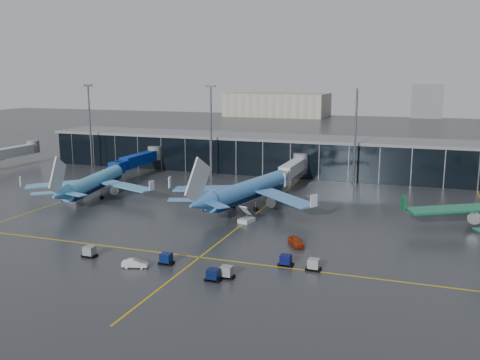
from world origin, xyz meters
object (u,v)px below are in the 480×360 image
(airliner_klm_near, at_px, (249,179))
(baggage_carts, at_px, (214,264))
(service_van_white, at_px, (135,263))
(mobile_airstair, at_px, (247,218))
(airliner_arkefly, at_px, (93,173))
(service_van_red, at_px, (296,241))

(airliner_klm_near, distance_m, baggage_carts, 38.24)
(service_van_white, bearing_deg, mobile_airstair, -31.43)
(airliner_arkefly, xyz_separation_m, mobile_airstair, (40.79, -8.74, -4.96))
(mobile_airstair, distance_m, service_van_white, 30.18)
(airliner_klm_near, distance_m, service_van_red, 28.08)
(service_van_white, bearing_deg, baggage_carts, -90.60)
(baggage_carts, relative_size, service_van_red, 8.02)
(service_van_red, bearing_deg, service_van_white, -170.20)
(airliner_klm_near, xyz_separation_m, service_van_red, (15.93, -22.44, -5.58))
(airliner_klm_near, xyz_separation_m, service_van_white, (-4.24, -40.48, -5.72))
(baggage_carts, relative_size, mobile_airstair, 10.16)
(airliner_klm_near, bearing_deg, baggage_carts, -67.64)
(airliner_arkefly, height_order, service_van_white, airliner_arkefly)
(airliner_arkefly, xyz_separation_m, airliner_klm_near, (37.48, 2.53, 0.63))
(service_van_red, height_order, service_van_white, service_van_red)
(airliner_arkefly, relative_size, service_van_white, 9.63)
(airliner_klm_near, xyz_separation_m, mobile_airstair, (3.31, -11.27, -5.59))
(airliner_arkefly, bearing_deg, baggage_carts, -48.48)
(service_van_red, relative_size, service_van_white, 1.18)
(mobile_airstair, bearing_deg, service_van_red, -28.57)
(airliner_arkefly, bearing_deg, airliner_klm_near, -6.80)
(airliner_klm_near, distance_m, mobile_airstair, 13.00)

